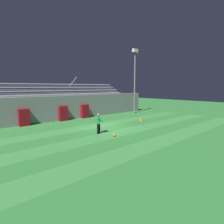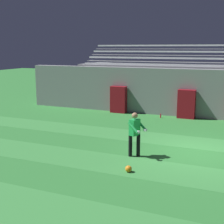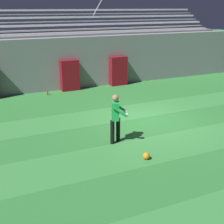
# 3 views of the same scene
# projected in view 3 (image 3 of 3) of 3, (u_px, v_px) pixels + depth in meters

# --- Properties ---
(ground_plane) EXTENTS (80.00, 80.00, 0.00)m
(ground_plane) POSITION_uv_depth(u_px,v_px,m) (149.00, 121.00, 12.56)
(ground_plane) COLOR #2D7533
(turf_stripe_mid) EXTENTS (28.00, 1.82, 0.01)m
(turf_stripe_mid) POSITION_uv_depth(u_px,v_px,m) (185.00, 142.00, 10.54)
(turf_stripe_mid) COLOR #38843D
(turf_stripe_mid) RESTS_ON ground
(turf_stripe_far) EXTENTS (28.00, 1.82, 0.01)m
(turf_stripe_far) POSITION_uv_depth(u_px,v_px,m) (134.00, 111.00, 13.68)
(turf_stripe_far) COLOR #38843D
(turf_stripe_far) RESTS_ON ground
(back_wall) EXTENTS (24.00, 0.60, 2.80)m
(back_wall) POSITION_uv_depth(u_px,v_px,m) (91.00, 61.00, 17.71)
(back_wall) COLOR gray
(back_wall) RESTS_ON ground
(padding_pillar_gate_left) EXTENTS (0.99, 0.44, 1.65)m
(padding_pillar_gate_left) POSITION_uv_depth(u_px,v_px,m) (70.00, 75.00, 16.85)
(padding_pillar_gate_left) COLOR maroon
(padding_pillar_gate_left) RESTS_ON ground
(padding_pillar_gate_right) EXTENTS (0.99, 0.44, 1.65)m
(padding_pillar_gate_right) POSITION_uv_depth(u_px,v_px,m) (118.00, 71.00, 18.00)
(padding_pillar_gate_right) COLOR maroon
(padding_pillar_gate_right) RESTS_ON ground
(bleacher_stand) EXTENTS (18.00, 3.35, 5.03)m
(bleacher_stand) POSITION_uv_depth(u_px,v_px,m) (80.00, 55.00, 19.40)
(bleacher_stand) COLOR gray
(bleacher_stand) RESTS_ON ground
(goalkeeper) EXTENTS (0.69, 0.71, 1.67)m
(goalkeeper) POSITION_uv_depth(u_px,v_px,m) (116.00, 116.00, 10.27)
(goalkeeper) COLOR black
(goalkeeper) RESTS_ON ground
(soccer_ball) EXTENTS (0.22, 0.22, 0.22)m
(soccer_ball) POSITION_uv_depth(u_px,v_px,m) (146.00, 156.00, 9.35)
(soccer_ball) COLOR orange
(soccer_ball) RESTS_ON ground
(water_bottle) EXTENTS (0.07, 0.07, 0.24)m
(water_bottle) POSITION_uv_depth(u_px,v_px,m) (48.00, 93.00, 16.14)
(water_bottle) COLOR red
(water_bottle) RESTS_ON ground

